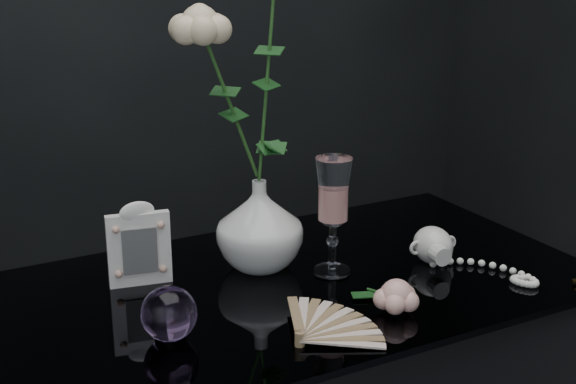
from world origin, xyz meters
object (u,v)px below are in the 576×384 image
picture_frame (139,243)px  pearl_jar (433,244)px  loose_rose (397,296)px  vase (260,225)px  wine_glass (333,216)px  paperweight (169,314)px

picture_frame → pearl_jar: (0.51, -0.16, -0.04)m
loose_rose → pearl_jar: (0.18, 0.14, 0.01)m
vase → picture_frame: size_ratio=1.09×
vase → wine_glass: 0.13m
picture_frame → wine_glass: bearing=-9.0°
wine_glass → paperweight: bearing=-164.1°
paperweight → picture_frame: bearing=83.1°
wine_glass → picture_frame: (-0.32, 0.11, -0.03)m
vase → pearl_jar: vase is taller
loose_rose → picture_frame: bearing=125.5°
loose_rose → paperweight: bearing=154.2°
vase → loose_rose: vase is taller
wine_glass → picture_frame: 0.34m
wine_glass → loose_rose: size_ratio=1.32×
paperweight → pearl_jar: size_ratio=0.34×
pearl_jar → picture_frame: bearing=170.0°
paperweight → loose_rose: size_ratio=0.52×
paperweight → loose_rose: bearing=-13.6°
paperweight → pearl_jar: paperweight is taller
wine_glass → paperweight: wine_glass is taller
paperweight → wine_glass: bearing=15.9°
picture_frame → paperweight: (-0.03, -0.21, -0.03)m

